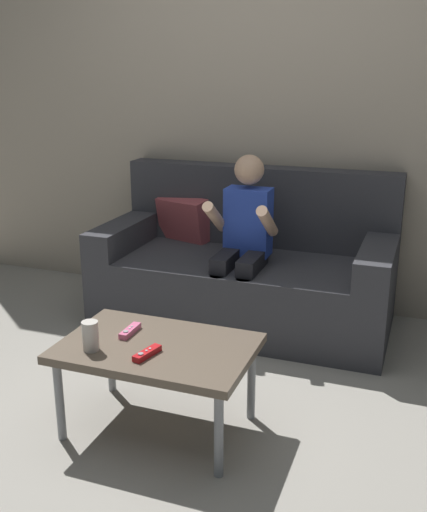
# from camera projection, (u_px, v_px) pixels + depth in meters

# --- Properties ---
(ground_plane) EXTENTS (9.91, 9.91, 0.00)m
(ground_plane) POSITION_uv_depth(u_px,v_px,m) (157.00, 439.00, 2.49)
(ground_plane) COLOR #9E998E
(wall_back) EXTENTS (4.96, 0.05, 2.50)m
(wall_back) POSITION_uv_depth(u_px,v_px,m) (272.00, 105.00, 3.64)
(wall_back) COLOR #B2A38E
(wall_back) RESTS_ON ground
(couch) EXTENTS (1.70, 0.80, 0.89)m
(couch) POSITION_uv_depth(u_px,v_px,m) (245.00, 271.00, 3.59)
(couch) COLOR #38383D
(couch) RESTS_ON ground
(person_seated_on_couch) EXTENTS (0.36, 0.44, 1.01)m
(person_seated_on_couch) POSITION_uv_depth(u_px,v_px,m) (243.00, 237.00, 3.33)
(person_seated_on_couch) COLOR black
(person_seated_on_couch) RESTS_ON ground
(coffee_table) EXTENTS (0.79, 0.52, 0.39)m
(coffee_table) POSITION_uv_depth(u_px,v_px,m) (157.00, 353.00, 2.46)
(coffee_table) COLOR brown
(coffee_table) RESTS_ON ground
(game_remote_red_near_edge) EXTENTS (0.07, 0.14, 0.03)m
(game_remote_red_near_edge) POSITION_uv_depth(u_px,v_px,m) (147.00, 353.00, 2.34)
(game_remote_red_near_edge) COLOR red
(game_remote_red_near_edge) RESTS_ON coffee_table
(game_remote_pink_center) EXTENTS (0.04, 0.14, 0.03)m
(game_remote_pink_center) POSITION_uv_depth(u_px,v_px,m) (130.00, 331.00, 2.54)
(game_remote_pink_center) COLOR pink
(game_remote_pink_center) RESTS_ON coffee_table
(soda_can) EXTENTS (0.07, 0.07, 0.12)m
(soda_can) POSITION_uv_depth(u_px,v_px,m) (90.00, 336.00, 2.38)
(soda_can) COLOR silver
(soda_can) RESTS_ON coffee_table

